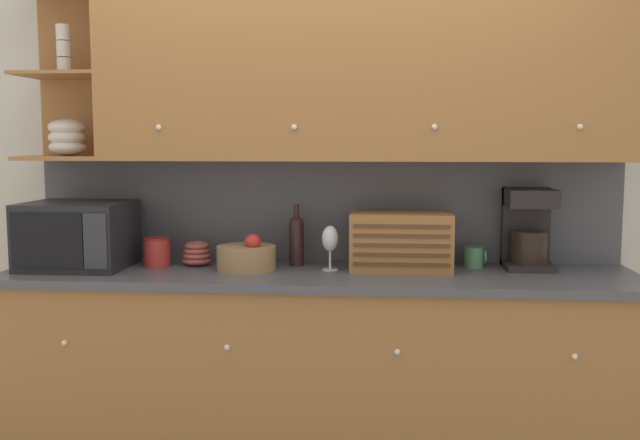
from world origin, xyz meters
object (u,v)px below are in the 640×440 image
Objects in this scene: wine_glass at (330,240)px; coffee_maker at (528,228)px; bowl_stack_on_counter at (197,254)px; bread_box at (401,241)px; mug at (474,257)px; microwave at (78,235)px; wine_bottle at (296,238)px; storage_canister at (157,252)px; fruit_basket at (247,257)px.

wine_glass is 0.95m from coffee_maker.
bowl_stack_on_counter is 1.00m from bread_box.
coffee_maker reaches higher than mug.
coffee_maker is (2.15, 0.18, 0.03)m from microwave.
wine_glass is 0.71m from mug.
coffee_maker is at bearing 8.76° from wine_glass.
wine_bottle is at bearing 171.38° from bread_box.
bread_box is 4.48× the size of mug.
wine_glass is at bearing -33.88° from wine_bottle.
wine_bottle is at bearing -178.37° from mug.
storage_canister is at bearing -164.89° from bowl_stack_on_counter.
wine_bottle is 1.41× the size of wine_glass.
fruit_basket is at bearing -144.89° from wine_bottle.
bread_box is at bearing 2.94° from microwave.
microwave is at bearing -177.06° from bread_box.
coffee_maker reaches higher than wine_glass.
coffee_maker is at bearing 3.90° from storage_canister.
wine_glass is 0.33m from bread_box.
mug is at bearing 11.61° from wine_glass.
fruit_basket is at bearing 0.20° from microwave.
bread_box is (0.51, -0.08, 0.00)m from wine_bottle.
bowl_stack_on_counter is 0.38× the size of coffee_maker.
bowl_stack_on_counter is at bearing -177.10° from mug.
wine_glass is at bearing -168.39° from mug.
coffee_maker is at bearing 4.89° from microwave.
bowl_stack_on_counter reaches higher than mug.
storage_canister is at bearing 9.63° from microwave.
wine_bottle is at bearing -178.56° from coffee_maker.
bread_box reaches higher than mug.
wine_glass is at bearing -173.13° from bread_box.
mug is (1.53, 0.12, -0.02)m from storage_canister.
wine_bottle reaches higher than bowl_stack_on_counter.
wine_bottle is 0.78× the size of coffee_maker.
microwave is at bearing -179.80° from fruit_basket.
coffee_maker is (0.61, 0.10, 0.06)m from bread_box.
microwave is 4.55× the size of mug.
mug is at bearing 5.43° from microwave.
mug is (0.86, 0.02, -0.09)m from wine_bottle.
bowl_stack_on_counter is 1.35m from mug.
fruit_basket reaches higher than bowl_stack_on_counter.
microwave is at bearing -168.51° from bowl_stack_on_counter.
mug is at bearing 4.41° from storage_canister.
storage_canister is 0.46m from fruit_basket.
wine_bottle is 0.51m from bread_box.
coffee_maker is (1.60, 0.07, 0.14)m from bowl_stack_on_counter.
fruit_basket is at bearing -174.68° from wine_glass.
bread_box is 1.25× the size of coffee_maker.
bowl_stack_on_counter is 1.61m from coffee_maker.
storage_canister reaches higher than bowl_stack_on_counter.
microwave is 1.91m from mug.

